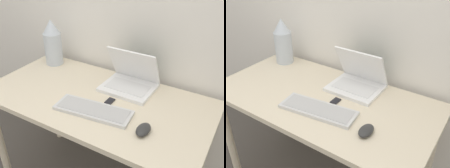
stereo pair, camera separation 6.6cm
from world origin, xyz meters
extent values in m
cube|color=beige|center=(0.00, 0.33, 0.75)|extent=(1.30, 0.66, 0.03)
cylinder|color=beige|center=(-0.60, 0.06, 0.37)|extent=(0.05, 0.05, 0.73)
cylinder|color=beige|center=(-0.60, 0.61, 0.37)|extent=(0.05, 0.05, 0.73)
cylinder|color=beige|center=(0.60, 0.61, 0.37)|extent=(0.05, 0.05, 0.73)
cube|color=white|center=(0.12, 0.51, 0.77)|extent=(0.30, 0.25, 0.02)
cube|color=silver|center=(0.12, 0.50, 0.78)|extent=(0.25, 0.14, 0.00)
cube|color=white|center=(0.12, 0.57, 0.89)|extent=(0.30, 0.12, 0.23)
cube|color=black|center=(0.12, 0.58, 0.89)|extent=(0.27, 0.10, 0.19)
cube|color=silver|center=(0.07, 0.21, 0.77)|extent=(0.43, 0.19, 0.02)
cube|color=#B2B2B2|center=(0.07, 0.21, 0.78)|extent=(0.39, 0.16, 0.00)
ellipsoid|color=#2D2D2D|center=(0.36, 0.19, 0.78)|extent=(0.06, 0.10, 0.03)
cylinder|color=silver|center=(-0.50, 0.56, 0.87)|extent=(0.12, 0.12, 0.22)
cone|color=silver|center=(-0.50, 0.56, 1.03)|extent=(0.12, 0.12, 0.10)
cube|color=black|center=(0.09, 0.33, 0.77)|extent=(0.04, 0.06, 0.01)
camera|label=1|loc=(0.72, -0.70, 1.57)|focal=42.00mm
camera|label=2|loc=(0.77, -0.66, 1.57)|focal=42.00mm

